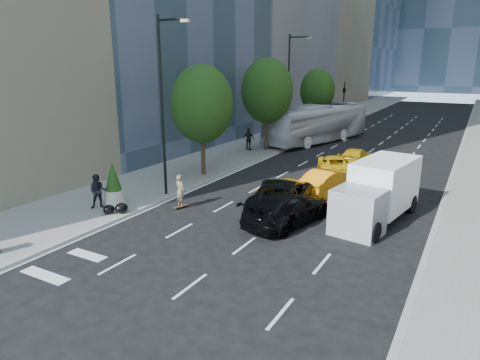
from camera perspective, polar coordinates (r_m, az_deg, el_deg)
The scene contains 21 objects.
ground at distance 19.19m, azimuth -2.05°, elevation -8.15°, with size 160.00×160.00×0.00m, color black.
sidewalk_left at distance 49.13m, azimuth 7.25°, elevation 6.36°, with size 6.00×120.00×0.15m, color slate.
lamp_near at distance 24.61m, azimuth -10.09°, elevation 10.84°, with size 2.13×0.22×10.00m.
lamp_far at distance 40.17m, azimuth 6.71°, elevation 12.63°, with size 2.13×0.22×10.00m.
tree_near at distance 29.19m, azimuth -5.09°, elevation 10.03°, with size 4.20×4.20×7.46m.
tree_mid at distance 37.82m, azimuth 3.63°, elevation 11.78°, with size 4.50×4.50×7.99m.
tree_far at distance 49.87m, azimuth 10.28°, elevation 11.63°, with size 3.90×3.90×6.92m.
traffic_signal at distance 57.27m, azimuth 13.74°, elevation 11.51°, with size 2.48×0.53×5.20m.
skateboarder at distance 23.31m, azimuth -7.96°, elevation -1.67°, with size 0.64×0.42×1.77m, color brown.
black_sedan_lincoln at distance 22.84m, azimuth 5.54°, elevation -2.01°, with size 2.86×6.20×1.72m, color black.
black_sedan_mercedes at distance 21.05m, azimuth 6.32°, elevation -3.77°, with size 2.21×5.44×1.58m, color black.
taxi_a at distance 24.22m, azimuth 6.86°, elevation -1.35°, with size 1.73×4.29×1.46m, color #F9A30D.
taxi_b at distance 26.46m, azimuth 11.63°, elevation -0.13°, with size 1.54×4.42×1.46m, color orange.
taxi_c at distance 31.37m, azimuth 12.46°, elevation 2.08°, with size 2.14×4.65×1.29m, color gold.
taxi_d at distance 34.07m, azimuth 15.12°, elevation 2.98°, with size 1.85×4.55×1.32m, color #D2A30B.
city_bus at distance 43.31m, azimuth 10.27°, elevation 7.42°, with size 3.12×13.35×3.72m, color silver.
box_truck at distance 22.21m, azimuth 17.93°, elevation -1.46°, with size 3.23×6.50×2.97m.
pedestrian_a at distance 23.84m, azimuth -18.41°, elevation -1.45°, with size 0.90×0.70×1.86m, color black.
pedestrian_b at distance 37.97m, azimuth 1.21°, elevation 5.47°, with size 1.16×0.48×1.97m, color black.
planter_shrub at distance 24.21m, azimuth -16.53°, elevation -0.52°, with size 1.00×1.00×2.40m.
garbage_bags at distance 22.95m, azimuth -16.15°, elevation -3.67°, with size 1.09×1.05×0.54m.
Camera 1 is at (9.20, -15.00, 7.65)m, focal length 32.00 mm.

